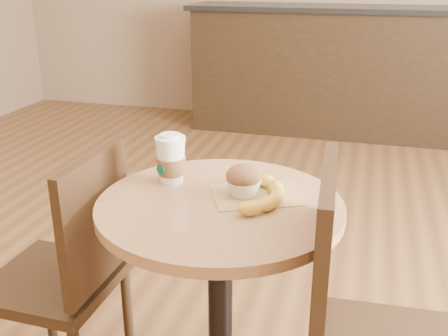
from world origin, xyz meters
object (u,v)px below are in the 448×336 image
Objects in this scene: chair_left at (69,271)px; cafe_table at (220,277)px; muffin at (243,181)px; banana at (260,192)px; coffee_cup at (171,161)px.

cafe_table is at bearing 92.63° from chair_left.
chair_left is 0.62m from muffin.
coffee_cup is at bearing 160.46° from banana.
chair_left is at bearing -137.25° from coffee_cup.
chair_left is (-0.47, -0.01, -0.05)m from cafe_table.
coffee_cup is 1.49× the size of muffin.
chair_left is 0.65m from banana.
cafe_table is 0.36m from coffee_cup.
cafe_table is 0.28m from banana.
cafe_table is 0.29m from muffin.
banana is (0.05, -0.01, -0.02)m from muffin.
banana is (0.10, 0.04, 0.26)m from cafe_table.
chair_left is 3.09× the size of banana.
muffin reaches higher than cafe_table.
coffee_cup is 0.23m from muffin.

